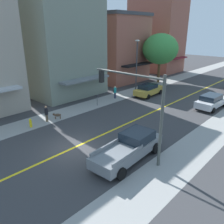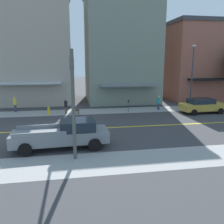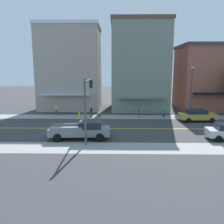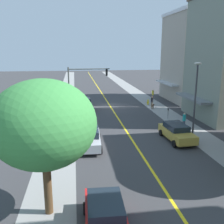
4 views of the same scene
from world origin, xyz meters
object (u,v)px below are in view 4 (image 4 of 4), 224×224
(traffic_light_mast, at_px, (82,81))
(grey_pickup_truck, at_px, (83,103))
(parking_meter, at_px, (168,112))
(pedestrian_yellow_shirt, at_px, (153,94))
(street_lamp, at_px, (196,93))
(gold_sedan_left_curb, at_px, (177,132))
(pedestrian_teal_shirt, at_px, (184,120))
(small_dog, at_px, (153,106))
(street_tree_right_corner, at_px, (44,124))
(pedestrian_orange_shirt, at_px, (52,134))
(fire_hydrant, at_px, (148,102))
(silver_sedan_right_curb, at_px, (89,138))
(red_sedan_right_curb, at_px, (106,216))
(pedestrian_black_shirt, at_px, (152,101))

(traffic_light_mast, height_order, grey_pickup_truck, traffic_light_mast)
(parking_meter, distance_m, pedestrian_yellow_shirt, 12.46)
(parking_meter, xyz_separation_m, grey_pickup_truck, (10.22, -6.69, 0.02))
(street_lamp, xyz_separation_m, gold_sedan_left_curb, (1.81, 0.45, -3.58))
(pedestrian_teal_shirt, bearing_deg, small_dog, -42.49)
(street_tree_right_corner, height_order, pedestrian_orange_shirt, street_tree_right_corner)
(grey_pickup_truck, bearing_deg, fire_hydrant, 97.84)
(pedestrian_teal_shirt, relative_size, small_dog, 2.11)
(parking_meter, bearing_deg, fire_hydrant, -89.51)
(traffic_light_mast, relative_size, pedestrian_yellow_shirt, 3.45)
(fire_hydrant, xyz_separation_m, traffic_light_mast, (10.21, 2.54, 3.78))
(silver_sedan_right_curb, height_order, small_dog, silver_sedan_right_curb)
(red_sedan_right_curb, bearing_deg, grey_pickup_truck, -177.67)
(small_dog, bearing_deg, fire_hydrant, 38.28)
(street_tree_right_corner, bearing_deg, pedestrian_black_shirt, -118.11)
(pedestrian_yellow_shirt, bearing_deg, red_sedan_right_curb, -49.94)
(red_sedan_right_curb, relative_size, silver_sedan_right_curb, 0.92)
(street_lamp, height_order, pedestrian_teal_shirt, street_lamp)
(fire_hydrant, xyz_separation_m, small_dog, (0.10, 2.83, 0.01))
(pedestrian_orange_shirt, bearing_deg, gold_sedan_left_curb, 77.07)
(parking_meter, height_order, pedestrian_black_shirt, pedestrian_black_shirt)
(street_tree_right_corner, xyz_separation_m, gold_sedan_left_curb, (-10.85, -9.58, -4.00))
(pedestrian_yellow_shirt, bearing_deg, parking_meter, -37.63)
(pedestrian_orange_shirt, distance_m, pedestrian_teal_shirt, 14.34)
(street_tree_right_corner, bearing_deg, gold_sedan_left_curb, -138.56)
(street_tree_right_corner, xyz_separation_m, fire_hydrant, (-12.77, -25.84, -4.41))
(red_sedan_right_curb, xyz_separation_m, pedestrian_yellow_shirt, (-11.92, -31.44, 0.14))
(parking_meter, xyz_separation_m, red_sedan_right_curb, (10.09, 19.12, -0.07))
(pedestrian_black_shirt, bearing_deg, street_tree_right_corner, 161.75)
(grey_pickup_truck, xyz_separation_m, pedestrian_orange_shirt, (3.29, 13.52, 0.03))
(street_tree_right_corner, xyz_separation_m, pedestrian_yellow_shirt, (-14.68, -29.58, -3.88))
(pedestrian_yellow_shirt, bearing_deg, pedestrian_orange_shirt, -67.85)
(grey_pickup_truck, distance_m, pedestrian_teal_shirt, 14.89)
(street_lamp, distance_m, gold_sedan_left_curb, 4.04)
(fire_hydrant, relative_size, pedestrian_teal_shirt, 0.52)
(gold_sedan_left_curb, distance_m, grey_pickup_truck, 16.55)
(grey_pickup_truck, bearing_deg, gold_sedan_left_curb, 27.04)
(traffic_light_mast, bearing_deg, small_dog, -1.61)
(gold_sedan_left_curb, xyz_separation_m, pedestrian_orange_shirt, (11.51, -0.85, 0.10))
(street_lamp, xyz_separation_m, pedestrian_black_shirt, (-0.19, -14.04, -3.56))
(red_sedan_right_curb, height_order, grey_pickup_truck, grey_pickup_truck)
(pedestrian_teal_shirt, bearing_deg, grey_pickup_truck, -0.54)
(street_tree_right_corner, bearing_deg, small_dog, -118.85)
(red_sedan_right_curb, height_order, pedestrian_orange_shirt, pedestrian_orange_shirt)
(fire_hydrant, height_order, pedestrian_yellow_shirt, pedestrian_yellow_shirt)
(street_tree_right_corner, xyz_separation_m, grey_pickup_truck, (-2.63, -23.95, -3.92))
(traffic_light_mast, bearing_deg, gold_sedan_left_curb, -58.85)
(fire_hydrant, bearing_deg, traffic_light_mast, 13.98)
(pedestrian_yellow_shirt, height_order, pedestrian_teal_shirt, pedestrian_yellow_shirt)
(traffic_light_mast, xyz_separation_m, pedestrian_teal_shirt, (-10.77, 9.71, -3.35))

